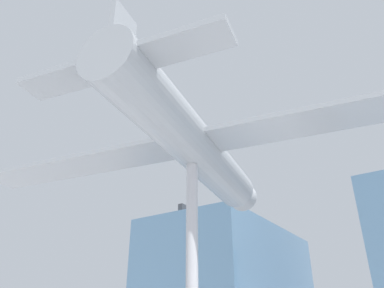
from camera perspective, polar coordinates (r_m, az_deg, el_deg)
support_pylon_central at (r=12.64m, az=-0.00°, el=-18.30°), size 0.40×0.40×7.17m
suspended_airplane at (r=14.17m, az=0.34°, el=-0.31°), size 19.65×13.07×2.82m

